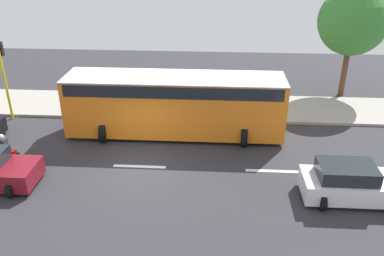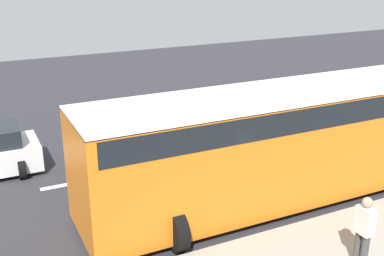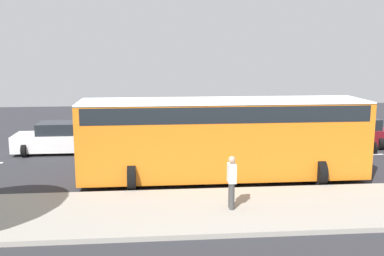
% 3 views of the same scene
% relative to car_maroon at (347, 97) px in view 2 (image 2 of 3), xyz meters
% --- Properties ---
extents(ground_plane, '(40.00, 60.00, 0.10)m').
position_rel_car_maroon_xyz_m(ground_plane, '(1.80, -6.19, -0.76)').
color(ground_plane, '#2D2D33').
extents(lane_stripe_north, '(0.20, 2.40, 0.01)m').
position_rel_car_maroon_xyz_m(lane_stripe_north, '(1.80, -12.19, -0.71)').
color(lane_stripe_north, white).
rests_on(lane_stripe_north, ground).
extents(lane_stripe_mid, '(0.20, 2.40, 0.01)m').
position_rel_car_maroon_xyz_m(lane_stripe_mid, '(1.80, -6.19, -0.71)').
color(lane_stripe_mid, white).
rests_on(lane_stripe_mid, ground).
extents(lane_stripe_south, '(0.20, 2.40, 0.01)m').
position_rel_car_maroon_xyz_m(lane_stripe_south, '(1.80, -0.19, -0.71)').
color(lane_stripe_south, white).
rests_on(lane_stripe_south, ground).
extents(car_maroon, '(2.23, 4.30, 1.52)m').
position_rel_car_maroon_xyz_m(car_maroon, '(0.00, 0.00, 0.00)').
color(car_maroon, maroon).
rests_on(car_maroon, ground).
extents(city_bus, '(3.20, 11.00, 3.16)m').
position_rel_car_maroon_xyz_m(city_bus, '(5.24, -7.48, 1.13)').
color(city_bus, orange).
rests_on(city_bus, ground).
extents(motorcycle, '(0.60, 1.30, 1.53)m').
position_rel_car_maroon_xyz_m(motorcycle, '(1.62, -0.02, -0.07)').
color(motorcycle, black).
rests_on(motorcycle, ground).
extents(pedestrian_near_signal, '(0.40, 0.24, 1.69)m').
position_rel_car_maroon_xyz_m(pedestrian_near_signal, '(8.89, -7.80, 0.35)').
color(pedestrian_near_signal, '#3F3F3F').
rests_on(pedestrian_near_signal, sidewalk).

